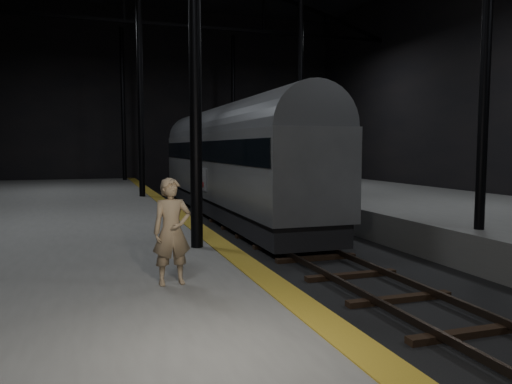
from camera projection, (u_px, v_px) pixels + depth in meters
name	position (u px, v px, depth m)	size (l,w,h in m)	color
ground	(289.00, 247.00, 15.92)	(44.00, 44.00, 0.00)	black
platform_left	(33.00, 246.00, 13.52)	(9.00, 43.80, 1.00)	#555552
platform_right	(479.00, 221.00, 18.22)	(9.00, 43.80, 1.00)	#555552
tactile_strip	(188.00, 220.00, 14.81)	(0.50, 43.80, 0.01)	olive
track	(289.00, 245.00, 15.91)	(2.40, 43.00, 0.24)	#3F3328
train	(230.00, 157.00, 22.44)	(2.78, 18.52, 4.95)	gray
woman	(172.00, 231.00, 7.83)	(0.62, 0.40, 1.69)	#8F7758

